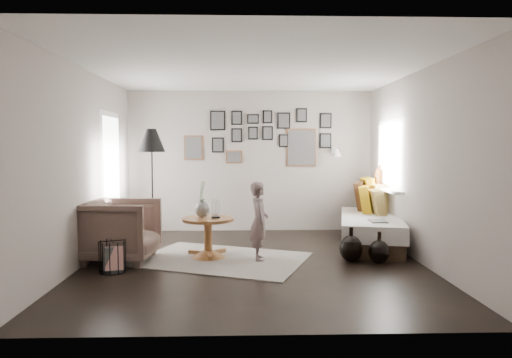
{
  "coord_description": "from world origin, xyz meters",
  "views": [
    {
      "loc": [
        -0.15,
        -6.08,
        1.56
      ],
      "look_at": [
        0.05,
        0.5,
        1.1
      ],
      "focal_mm": 32.0,
      "sensor_mm": 36.0,
      "label": 1
    }
  ],
  "objects_px": {
    "pedestal_table": "(208,239)",
    "vase": "(202,206)",
    "armchair": "(121,230)",
    "child": "(259,221)",
    "floor_lamp": "(152,145)",
    "demijohn_small": "(379,252)",
    "demijohn_large": "(351,248)",
    "magazine_basket": "(112,257)",
    "daybed": "(369,224)"
  },
  "relations": [
    {
      "from": "floor_lamp",
      "to": "magazine_basket",
      "type": "distance_m",
      "value": 2.24
    },
    {
      "from": "floor_lamp",
      "to": "demijohn_large",
      "type": "height_order",
      "value": "floor_lamp"
    },
    {
      "from": "armchair",
      "to": "child",
      "type": "xyz_separation_m",
      "value": [
        1.89,
        -0.01,
        0.12
      ]
    },
    {
      "from": "armchair",
      "to": "demijohn_large",
      "type": "distance_m",
      "value": 3.15
    },
    {
      "from": "demijohn_large",
      "to": "child",
      "type": "xyz_separation_m",
      "value": [
        -1.25,
        0.12,
        0.36
      ]
    },
    {
      "from": "armchair",
      "to": "child",
      "type": "relative_size",
      "value": 0.86
    },
    {
      "from": "magazine_basket",
      "to": "demijohn_large",
      "type": "bearing_deg",
      "value": 7.77
    },
    {
      "from": "daybed",
      "to": "vase",
      "type": "bearing_deg",
      "value": -150.16
    },
    {
      "from": "magazine_basket",
      "to": "armchair",
      "type": "bearing_deg",
      "value": 93.69
    },
    {
      "from": "armchair",
      "to": "floor_lamp",
      "type": "bearing_deg",
      "value": -4.92
    },
    {
      "from": "pedestal_table",
      "to": "vase",
      "type": "height_order",
      "value": "vase"
    },
    {
      "from": "vase",
      "to": "floor_lamp",
      "type": "distance_m",
      "value": 1.61
    },
    {
      "from": "pedestal_table",
      "to": "daybed",
      "type": "height_order",
      "value": "daybed"
    },
    {
      "from": "pedestal_table",
      "to": "magazine_basket",
      "type": "height_order",
      "value": "pedestal_table"
    },
    {
      "from": "daybed",
      "to": "child",
      "type": "relative_size",
      "value": 2.05
    },
    {
      "from": "pedestal_table",
      "to": "vase",
      "type": "relative_size",
      "value": 1.4
    },
    {
      "from": "pedestal_table",
      "to": "child",
      "type": "bearing_deg",
      "value": -12.89
    },
    {
      "from": "pedestal_table",
      "to": "demijohn_small",
      "type": "height_order",
      "value": "pedestal_table"
    },
    {
      "from": "vase",
      "to": "floor_lamp",
      "type": "bearing_deg",
      "value": 131.52
    },
    {
      "from": "demijohn_large",
      "to": "pedestal_table",
      "type": "bearing_deg",
      "value": 171.86
    },
    {
      "from": "demijohn_large",
      "to": "demijohn_small",
      "type": "xyz_separation_m",
      "value": [
        0.35,
        -0.12,
        -0.02
      ]
    },
    {
      "from": "floor_lamp",
      "to": "child",
      "type": "height_order",
      "value": "floor_lamp"
    },
    {
      "from": "pedestal_table",
      "to": "floor_lamp",
      "type": "height_order",
      "value": "floor_lamp"
    },
    {
      "from": "daybed",
      "to": "demijohn_large",
      "type": "relative_size",
      "value": 4.7
    },
    {
      "from": "floor_lamp",
      "to": "demijohn_small",
      "type": "bearing_deg",
      "value": -23.52
    },
    {
      "from": "daybed",
      "to": "demijohn_large",
      "type": "distance_m",
      "value": 1.25
    },
    {
      "from": "pedestal_table",
      "to": "vase",
      "type": "xyz_separation_m",
      "value": [
        -0.08,
        0.02,
        0.46
      ]
    },
    {
      "from": "pedestal_table",
      "to": "magazine_basket",
      "type": "distance_m",
      "value": 1.34
    },
    {
      "from": "pedestal_table",
      "to": "daybed",
      "type": "relative_size",
      "value": 0.33
    },
    {
      "from": "vase",
      "to": "demijohn_small",
      "type": "xyz_separation_m",
      "value": [
        2.39,
        -0.42,
        -0.57
      ]
    },
    {
      "from": "daybed",
      "to": "floor_lamp",
      "type": "xyz_separation_m",
      "value": [
        -3.49,
        0.19,
        1.28
      ]
    },
    {
      "from": "armchair",
      "to": "magazine_basket",
      "type": "relative_size",
      "value": 2.27
    },
    {
      "from": "pedestal_table",
      "to": "floor_lamp",
      "type": "xyz_separation_m",
      "value": [
        -0.97,
        1.03,
        1.34
      ]
    },
    {
      "from": "magazine_basket",
      "to": "demijohn_small",
      "type": "relative_size",
      "value": 0.96
    },
    {
      "from": "demijohn_small",
      "to": "magazine_basket",
      "type": "bearing_deg",
      "value": -174.98
    },
    {
      "from": "daybed",
      "to": "magazine_basket",
      "type": "relative_size",
      "value": 5.38
    },
    {
      "from": "daybed",
      "to": "demijohn_small",
      "type": "xyz_separation_m",
      "value": [
        -0.21,
        -1.24,
        -0.16
      ]
    },
    {
      "from": "pedestal_table",
      "to": "armchair",
      "type": "distance_m",
      "value": 1.2
    },
    {
      "from": "armchair",
      "to": "demijohn_large",
      "type": "bearing_deg",
      "value": -87.57
    },
    {
      "from": "daybed",
      "to": "floor_lamp",
      "type": "relative_size",
      "value": 1.2
    },
    {
      "from": "floor_lamp",
      "to": "demijohn_small",
      "type": "xyz_separation_m",
      "value": [
        3.29,
        -1.43,
        -1.44
      ]
    },
    {
      "from": "magazine_basket",
      "to": "demijohn_small",
      "type": "xyz_separation_m",
      "value": [
        3.45,
        0.3,
        -0.03
      ]
    },
    {
      "from": "floor_lamp",
      "to": "demijohn_small",
      "type": "distance_m",
      "value": 3.86
    },
    {
      "from": "demijohn_small",
      "to": "floor_lamp",
      "type": "bearing_deg",
      "value": 156.48
    },
    {
      "from": "magazine_basket",
      "to": "demijohn_small",
      "type": "bearing_deg",
      "value": 5.02
    },
    {
      "from": "pedestal_table",
      "to": "daybed",
      "type": "xyz_separation_m",
      "value": [
        2.52,
        0.84,
        0.06
      ]
    },
    {
      "from": "floor_lamp",
      "to": "magazine_basket",
      "type": "height_order",
      "value": "floor_lamp"
    },
    {
      "from": "vase",
      "to": "magazine_basket",
      "type": "relative_size",
      "value": 1.25
    },
    {
      "from": "floor_lamp",
      "to": "demijohn_small",
      "type": "relative_size",
      "value": 4.31
    },
    {
      "from": "vase",
      "to": "armchair",
      "type": "distance_m",
      "value": 1.15
    }
  ]
}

